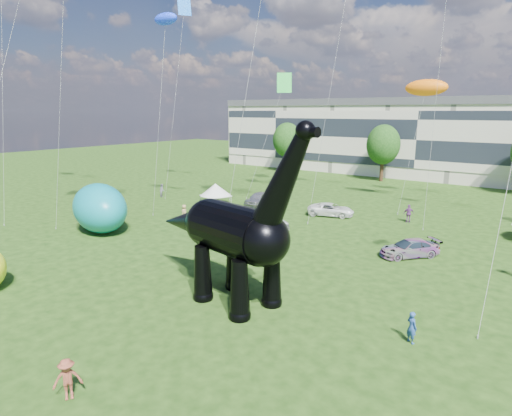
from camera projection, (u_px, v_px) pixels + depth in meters
The scene contains 12 objects.
ground at pixel (204, 350), 20.10m from camera, with size 220.00×220.00×0.00m, color #16330C.
terrace_row at pixel (426, 141), 71.64m from camera, with size 78.00×11.00×12.00m, color beige.
tree_far_left at pixel (287, 137), 77.54m from camera, with size 5.20×5.20×9.44m.
tree_mid_left at pixel (383, 141), 66.94m from camera, with size 5.20×5.20×9.44m.
dinosaur_sculpture at pixel (230, 232), 24.67m from camera, with size 13.50×4.62×10.99m.
car_silver at pixel (259, 199), 50.87m from camera, with size 1.85×4.60×1.57m, color #ABABB0.
car_grey at pixel (267, 221), 40.53m from camera, with size 1.67×4.80×1.58m, color slate.
car_white at pixel (331, 210), 45.61m from camera, with size 2.24×4.86×1.35m, color white.
car_dark at pixel (409, 248), 32.84m from camera, with size 1.88×4.63×1.34m, color #595960.
gazebo_left at pixel (216, 190), 51.02m from camera, with size 4.53×4.53×2.53m.
inflatable_teal at pixel (100, 208), 39.31m from camera, with size 7.21×4.51×4.51m, color #0C8291.
visitors at pixel (333, 245), 32.87m from camera, with size 49.27×41.61×1.83m.
Camera 1 is at (12.90, -12.94, 10.99)m, focal length 30.00 mm.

